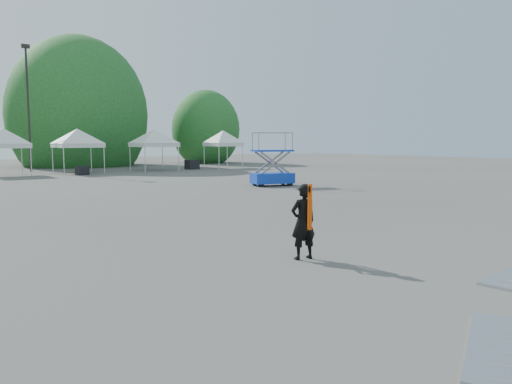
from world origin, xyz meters
TOP-DOWN VIEW (x-y plane):
  - ground at (0.00, 0.00)m, footprint 120.00×120.00m
  - light_pole_east at (3.00, 32.00)m, footprint 0.60×0.25m
  - tree_mid_e at (9.00, 39.00)m, footprint 5.12×5.12m
  - tree_far_e at (22.00, 37.00)m, footprint 3.84×3.84m
  - tent_e at (0.48, 28.49)m, footprint 4.38×4.38m
  - tent_f at (5.49, 28.14)m, footprint 4.43×4.43m
  - tent_g at (11.55, 27.85)m, footprint 4.44×4.44m
  - tent_h at (17.98, 27.36)m, footprint 3.77×3.77m
  - man at (0.74, -2.28)m, footprint 0.64×0.47m
  - scissor_lift at (10.74, 11.29)m, footprint 2.46×1.67m
  - crate_mid at (5.05, 25.93)m, footprint 0.91×0.78m
  - crate_east at (14.82, 27.40)m, footprint 1.14×0.95m

SIDE VIEW (x-z plane):
  - ground at x=0.00m, z-range 0.00..0.00m
  - crate_mid at x=5.05m, z-range 0.00..0.62m
  - crate_east at x=14.82m, z-range 0.00..0.80m
  - man at x=0.74m, z-range 0.00..1.60m
  - scissor_lift at x=10.74m, z-range 0.01..2.91m
  - tent_h at x=17.98m, z-range 1.12..5.00m
  - tent_e at x=0.48m, z-range 1.12..5.00m
  - tent_f at x=5.49m, z-range 1.12..5.00m
  - tent_g at x=11.55m, z-range 1.12..5.00m
  - tree_far_e at x=22.00m, z-range 0.70..6.55m
  - tree_mid_e at x=9.00m, z-range 0.94..8.74m
  - light_pole_east at x=3.00m, z-range 0.62..10.42m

